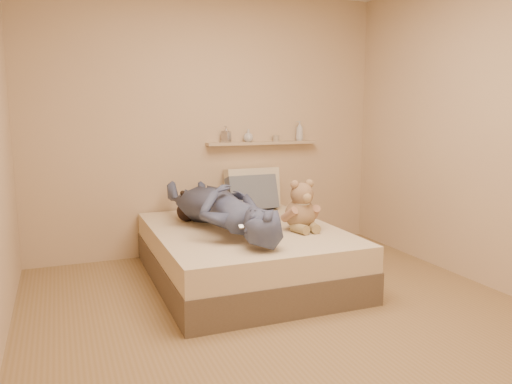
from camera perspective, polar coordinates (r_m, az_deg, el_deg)
name	(u,v)px	position (r m, az deg, el deg)	size (l,w,h in m)	color
room	(293,131)	(3.27, 4.24, 6.94)	(3.80, 3.80, 3.80)	olive
bed	(244,253)	(4.30, -1.39, -7.03)	(1.50, 1.90, 0.45)	brown
game_console	(249,224)	(3.70, -0.81, -3.67)	(0.17, 0.07, 0.06)	#B8BABF
teddy_bear	(301,209)	(4.13, 5.21, -2.00)	(0.35, 0.34, 0.43)	#947151
dark_plush	(187,208)	(4.50, -7.88, -1.81)	(0.18, 0.18, 0.28)	black
pillow_cream	(252,188)	(5.10, -0.44, 0.48)	(0.55, 0.16, 0.40)	beige
pillow_grey	(252,193)	(4.96, -0.46, -0.13)	(0.50, 0.14, 0.34)	slate
person	(221,207)	(4.13, -4.05, -1.68)	(0.60, 1.66, 0.40)	#404A65
wall_shelf	(263,143)	(5.18, 0.80, 5.62)	(1.20, 0.12, 0.03)	tan
shelf_bottles	(263,134)	(5.18, 0.79, 6.67)	(0.92, 0.14, 0.21)	#BBBBBF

